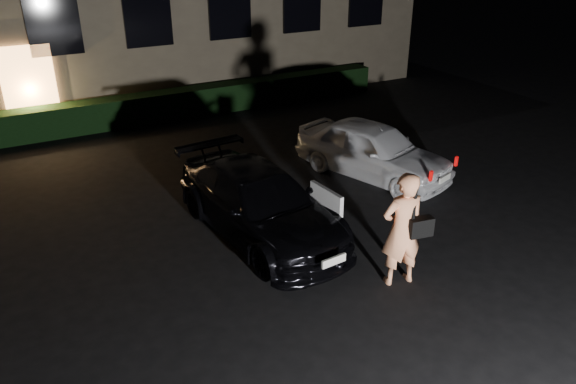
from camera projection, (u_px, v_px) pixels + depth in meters
ground at (359, 301)px, 8.98m from camera, size 80.00×80.00×0.00m
hedge at (161, 106)px, 17.11m from camera, size 15.00×0.70×0.85m
sedan at (260, 203)px, 10.70m from camera, size 2.22×4.61×1.28m
hatch at (373, 150)px, 13.18m from camera, size 2.70×4.15×1.31m
man at (403, 229)px, 9.05m from camera, size 0.84×0.60×2.00m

